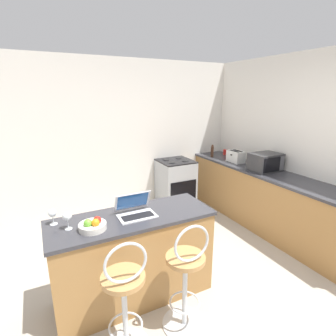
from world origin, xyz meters
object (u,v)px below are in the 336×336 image
(bar_stool_far, at_px, (186,279))
(laptop, at_px, (135,209))
(wine_glass_short, at_px, (52,214))
(bar_stool_near, at_px, (125,301))
(mug_red, at_px, (225,152))
(toaster, at_px, (236,156))
(wine_glass_tall, at_px, (67,217))
(microwave, at_px, (265,162))
(stove_range, at_px, (175,185))
(pepper_mill, at_px, (212,151))
(fruit_bowl, at_px, (93,225))

(bar_stool_far, bearing_deg, laptop, 111.74)
(wine_glass_short, bearing_deg, bar_stool_near, -60.54)
(mug_red, bearing_deg, toaster, -111.79)
(laptop, xyz_separation_m, wine_glass_tall, (-0.62, -0.01, 0.06))
(bar_stool_near, xyz_separation_m, microwave, (2.60, 1.13, 0.54))
(bar_stool_far, height_order, stove_range, bar_stool_far)
(pepper_mill, bearing_deg, fruit_bowl, -145.30)
(toaster, bearing_deg, microwave, -86.40)
(toaster, xyz_separation_m, stove_range, (-0.87, 0.56, -0.55))
(bar_stool_far, height_order, fruit_bowl, bar_stool_far)
(wine_glass_tall, bearing_deg, toaster, 22.26)
(wine_glass_short, bearing_deg, laptop, -10.96)
(pepper_mill, bearing_deg, bar_stool_near, -137.39)
(stove_range, bearing_deg, wine_glass_tall, -139.09)
(wine_glass_short, distance_m, mug_red, 3.55)
(fruit_bowl, bearing_deg, microwave, 13.64)
(bar_stool_far, relative_size, toaster, 3.53)
(toaster, height_order, wine_glass_tall, toaster)
(bar_stool_near, height_order, wine_glass_tall, wine_glass_tall)
(fruit_bowl, bearing_deg, laptop, 15.26)
(laptop, height_order, pepper_mill, pepper_mill)
(bar_stool_near, bearing_deg, toaster, 34.29)
(stove_range, height_order, fruit_bowl, fruit_bowl)
(bar_stool_near, relative_size, microwave, 2.31)
(laptop, relative_size, stove_range, 0.39)
(laptop, xyz_separation_m, toaster, (2.25, 1.16, 0.04))
(bar_stool_far, xyz_separation_m, wine_glass_tall, (-0.85, 0.57, 0.53))
(bar_stool_near, distance_m, laptop, 0.81)
(wine_glass_short, height_order, mug_red, wine_glass_short)
(bar_stool_far, distance_m, wine_glass_short, 1.31)
(bar_stool_near, distance_m, toaster, 3.14)
(microwave, height_order, fruit_bowl, microwave)
(wine_glass_short, bearing_deg, pepper_mill, 27.88)
(bar_stool_near, xyz_separation_m, bar_stool_far, (0.55, 0.00, 0.00))
(laptop, bearing_deg, toaster, 27.30)
(wine_glass_short, height_order, fruit_bowl, wine_glass_short)
(toaster, bearing_deg, bar_stool_near, -145.71)
(bar_stool_far, distance_m, stove_range, 2.57)
(laptop, height_order, wine_glass_tall, laptop)
(laptop, distance_m, pepper_mill, 2.66)
(mug_red, height_order, pepper_mill, pepper_mill)
(bar_stool_far, xyz_separation_m, wine_glass_short, (-0.96, 0.73, 0.51))
(microwave, relative_size, fruit_bowl, 1.93)
(laptop, bearing_deg, wine_glass_short, 169.04)
(laptop, distance_m, stove_range, 2.26)
(laptop, height_order, microwave, microwave)
(laptop, xyz_separation_m, mug_red, (2.47, 1.70, -0.00))
(stove_range, xyz_separation_m, mug_red, (1.09, -0.02, 0.50))
(fruit_bowl, bearing_deg, toaster, 25.52)
(microwave, relative_size, pepper_mill, 1.91)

